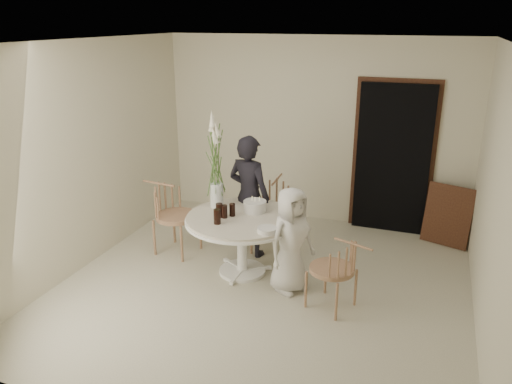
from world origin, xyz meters
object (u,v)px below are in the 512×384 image
(girl, at_px, (249,196))
(birthday_cake, at_px, (255,206))
(chair_right, at_px, (342,265))
(boy, at_px, (291,240))
(table, at_px, (242,225))
(flower_vase, at_px, (216,165))
(chair_far, at_px, (274,204))
(chair_left, at_px, (168,207))

(girl, height_order, birthday_cake, girl)
(chair_right, bearing_deg, boy, -90.49)
(table, xyz_separation_m, birthday_cake, (0.09, 0.20, 0.18))
(birthday_cake, bearing_deg, flower_vase, -179.14)
(girl, relative_size, flower_vase, 1.32)
(chair_far, bearing_deg, table, -100.91)
(boy, bearing_deg, table, 106.22)
(birthday_cake, bearing_deg, chair_left, 177.55)
(chair_far, xyz_separation_m, flower_vase, (-0.52, -0.67, 0.66))
(chair_right, bearing_deg, birthday_cake, -97.08)
(chair_right, height_order, boy, boy)
(table, bearing_deg, flower_vase, 154.42)
(chair_far, distance_m, boy, 1.17)
(chair_right, bearing_deg, chair_left, -84.92)
(boy, xyz_separation_m, flower_vase, (-1.06, 0.38, 0.65))
(girl, height_order, boy, girl)
(flower_vase, bearing_deg, chair_far, 51.92)
(chair_left, relative_size, boy, 0.77)
(chair_far, distance_m, chair_right, 1.72)
(table, xyz_separation_m, chair_left, (-1.13, 0.25, -0.01))
(table, xyz_separation_m, flower_vase, (-0.40, 0.19, 0.64))
(chair_far, bearing_deg, chair_left, -157.02)
(chair_far, height_order, chair_right, chair_far)
(girl, relative_size, boy, 1.30)
(boy, bearing_deg, flower_vase, 102.26)
(flower_vase, bearing_deg, chair_left, 175.30)
(chair_left, bearing_deg, boy, -96.40)
(chair_far, height_order, flower_vase, flower_vase)
(chair_far, relative_size, girl, 0.58)
(boy, distance_m, flower_vase, 1.30)
(girl, xyz_separation_m, flower_vase, (-0.29, -0.34, 0.47))
(table, bearing_deg, birthday_cake, 65.83)
(chair_far, xyz_separation_m, girl, (-0.23, -0.33, 0.19))
(boy, bearing_deg, chair_right, -79.47)
(chair_left, relative_size, girl, 0.59)
(chair_far, height_order, chair_left, chair_left)
(birthday_cake, bearing_deg, girl, 121.28)
(chair_far, distance_m, birthday_cake, 0.69)
(birthday_cake, relative_size, flower_vase, 0.23)
(chair_left, bearing_deg, chair_far, -56.67)
(table, relative_size, boy, 1.10)
(girl, bearing_deg, chair_left, 27.71)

